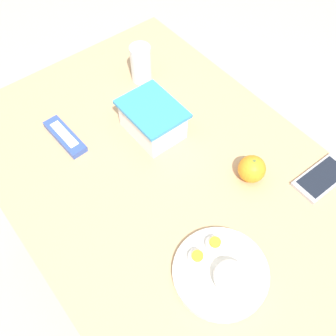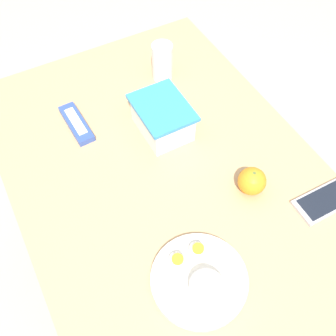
# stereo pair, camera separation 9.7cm
# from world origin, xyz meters

# --- Properties ---
(ground_plane) EXTENTS (10.00, 10.00, 0.00)m
(ground_plane) POSITION_xyz_m (0.00, 0.00, 0.00)
(ground_plane) COLOR #B2A899
(table) EXTENTS (1.18, 0.75, 0.74)m
(table) POSITION_xyz_m (0.00, 0.00, 0.65)
(table) COLOR tan
(table) RESTS_ON ground_plane
(food_container) EXTENTS (0.17, 0.13, 0.09)m
(food_container) POSITION_xyz_m (-0.17, 0.06, 0.79)
(food_container) COLOR white
(food_container) RESTS_ON table
(orange_fruit) EXTENTS (0.07, 0.07, 0.07)m
(orange_fruit) POSITION_xyz_m (0.10, 0.16, 0.78)
(orange_fruit) COLOR orange
(orange_fruit) RESTS_ON table
(rice_plate) EXTENTS (0.21, 0.21, 0.06)m
(rice_plate) POSITION_xyz_m (0.25, -0.07, 0.76)
(rice_plate) COLOR silver
(rice_plate) RESTS_ON table
(candy_bar) EXTENTS (0.15, 0.05, 0.02)m
(candy_bar) POSITION_xyz_m (-0.30, -0.15, 0.75)
(candy_bar) COLOR #334C9E
(candy_bar) RESTS_ON table
(cell_phone) EXTENTS (0.08, 0.15, 0.01)m
(cell_phone) POSITION_xyz_m (0.22, 0.29, 0.75)
(cell_phone) COLOR #ADADB2
(cell_phone) RESTS_ON table
(drinking_glass) EXTENTS (0.06, 0.06, 0.12)m
(drinking_glass) POSITION_xyz_m (-0.36, 0.16, 0.80)
(drinking_glass) COLOR silver
(drinking_glass) RESTS_ON table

